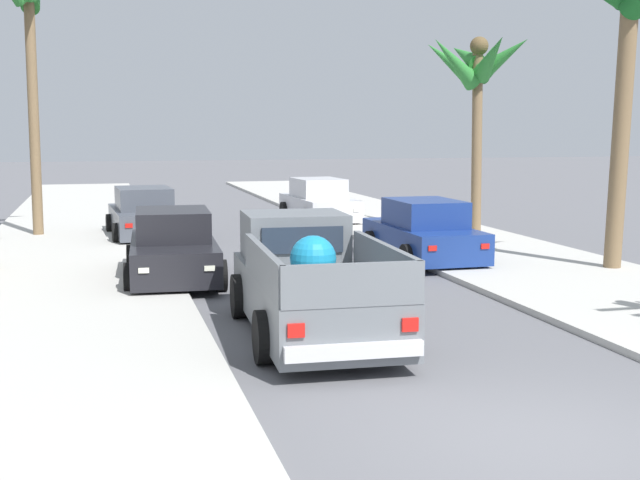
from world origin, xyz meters
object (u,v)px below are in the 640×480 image
at_px(palm_tree_left_mid, 631,8).
at_px(car_left_mid, 423,233).
at_px(car_right_near, 173,248).
at_px(pickup_truck, 310,284).
at_px(palm_tree_left_fore, 478,68).
at_px(palm_tree_right_mid, 29,8).
at_px(car_right_mid, 319,202).
at_px(car_left_near, 144,215).

bearing_deg(palm_tree_left_mid, car_left_mid, 142.31).
bearing_deg(palm_tree_left_mid, car_right_near, 170.30).
xyz_separation_m(car_right_near, palm_tree_left_mid, (9.77, -1.67, 5.13)).
distance_m(pickup_truck, palm_tree_left_mid, 10.13).
distance_m(palm_tree_left_fore, palm_tree_left_mid, 7.04).
bearing_deg(palm_tree_left_mid, palm_tree_right_mid, 142.53).
bearing_deg(car_right_near, palm_tree_right_mid, 111.56).
relative_size(car_left_mid, palm_tree_left_mid, 0.60).
distance_m(car_right_near, palm_tree_left_mid, 11.16).
xyz_separation_m(car_left_mid, palm_tree_right_mid, (-9.47, 7.24, 6.03)).
bearing_deg(car_left_mid, car_right_mid, 91.76).
xyz_separation_m(car_left_near, car_right_near, (0.25, -7.28, 0.00)).
relative_size(car_left_near, car_left_mid, 1.02).
bearing_deg(car_left_near, car_right_near, -88.04).
height_order(pickup_truck, palm_tree_left_fore, palm_tree_left_fore).
distance_m(car_left_near, palm_tree_right_mid, 6.85).
relative_size(pickup_truck, car_right_near, 1.22).
distance_m(car_right_near, car_right_mid, 11.78).
relative_size(car_right_near, car_left_mid, 1.01).
bearing_deg(car_right_near, car_right_mid, 59.99).
xyz_separation_m(pickup_truck, palm_tree_left_mid, (8.05, 3.52, 5.05)).
bearing_deg(car_left_near, car_right_mid, 25.46).
height_order(car_left_near, car_right_near, same).
relative_size(pickup_truck, palm_tree_left_fore, 0.87).
bearing_deg(palm_tree_right_mid, car_right_mid, 11.41).
height_order(car_right_mid, palm_tree_left_mid, palm_tree_left_mid).
relative_size(pickup_truck, car_right_mid, 1.22).
xyz_separation_m(pickup_truck, palm_tree_right_mid, (-5.02, 13.53, 5.96)).
height_order(palm_tree_left_fore, palm_tree_left_mid, palm_tree_left_mid).
xyz_separation_m(car_right_mid, palm_tree_right_mid, (-9.19, -1.85, 6.03)).
distance_m(car_left_near, car_right_near, 7.28).
relative_size(car_left_near, palm_tree_right_mid, 0.53).
distance_m(pickup_truck, palm_tree_right_mid, 15.62).
xyz_separation_m(car_left_near, car_left_mid, (6.42, -6.17, 0.00)).
bearing_deg(car_right_mid, palm_tree_left_mid, -71.92).
height_order(car_right_near, car_left_mid, same).
xyz_separation_m(car_left_near, palm_tree_left_mid, (10.02, -8.95, 5.13)).
distance_m(palm_tree_left_mid, palm_tree_right_mid, 16.49).
relative_size(car_right_mid, palm_tree_left_mid, 0.61).
bearing_deg(car_left_mid, palm_tree_left_mid, -37.69).
bearing_deg(pickup_truck, palm_tree_left_mid, 23.60).
bearing_deg(car_left_near, palm_tree_left_fore, -11.39).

